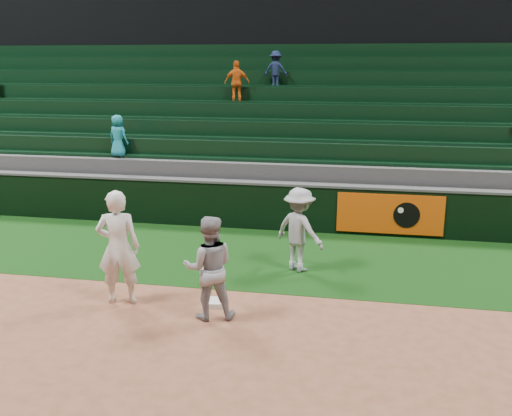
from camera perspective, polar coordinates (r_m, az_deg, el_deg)
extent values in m
plane|color=brown|center=(10.23, -3.23, -10.23)|extent=(70.00, 70.00, 0.00)
cube|color=black|center=(12.95, -0.01, -4.77)|extent=(36.00, 4.20, 0.01)
cube|color=black|center=(26.61, 6.17, 18.09)|extent=(40.00, 12.00, 12.00)
cube|color=silver|center=(10.47, -3.97, -9.39)|extent=(0.41, 0.41, 0.08)
imported|color=white|center=(10.49, -13.61, -3.84)|extent=(0.86, 0.67, 2.09)
imported|color=#93949C|center=(9.67, -4.71, -5.97)|extent=(1.03, 0.90, 1.80)
imported|color=#9FA1AC|center=(11.83, 4.34, -2.18)|extent=(1.31, 1.15, 1.76)
cube|color=black|center=(14.85, 1.59, 0.15)|extent=(36.00, 0.35, 1.20)
cube|color=#D84C0A|center=(14.50, 13.24, -0.59)|extent=(2.60, 0.05, 1.00)
cylinder|color=black|center=(14.50, 14.83, -0.69)|extent=(0.64, 0.02, 0.64)
cylinder|color=white|center=(14.44, 14.27, -0.23)|extent=(0.14, 0.02, 0.14)
cube|color=#424244|center=(14.71, 1.61, 2.49)|extent=(36.00, 0.40, 0.06)
cube|color=#363639|center=(15.49, 2.03, 1.60)|extent=(36.00, 0.85, 1.65)
cube|color=black|center=(15.54, 2.21, 5.68)|extent=(36.00, 0.14, 0.50)
cube|color=black|center=(15.41, 2.11, 4.81)|extent=(36.00, 0.45, 0.08)
cube|color=#363639|center=(16.27, 2.50, 3.03)|extent=(36.00, 0.85, 2.10)
cube|color=black|center=(16.31, 2.68, 7.68)|extent=(36.00, 0.14, 0.50)
cube|color=black|center=(16.17, 2.59, 6.87)|extent=(36.00, 0.45, 0.08)
cube|color=#363639|center=(17.05, 2.93, 4.32)|extent=(36.00, 0.85, 2.55)
cube|color=black|center=(17.10, 3.12, 9.51)|extent=(36.00, 0.14, 0.50)
cube|color=black|center=(16.96, 3.03, 8.75)|extent=(36.00, 0.45, 0.08)
cube|color=#363639|center=(17.85, 3.32, 5.50)|extent=(36.00, 0.85, 3.00)
cube|color=black|center=(17.91, 3.51, 11.16)|extent=(36.00, 0.14, 0.50)
cube|color=black|center=(17.76, 3.43, 10.46)|extent=(36.00, 0.45, 0.08)
cube|color=#363639|center=(18.65, 3.68, 6.58)|extent=(36.00, 0.85, 3.45)
cube|color=black|center=(18.74, 3.88, 12.68)|extent=(36.00, 0.14, 0.50)
cube|color=black|center=(18.58, 3.80, 12.02)|extent=(36.00, 0.45, 0.08)
cube|color=#363639|center=(19.46, 4.01, 7.57)|extent=(36.00, 0.85, 3.90)
cube|color=black|center=(19.57, 4.22, 14.06)|extent=(36.00, 0.14, 0.50)
cube|color=black|center=(19.41, 4.15, 13.44)|extent=(36.00, 0.45, 0.08)
cube|color=#363639|center=(20.27, 4.32, 8.48)|extent=(36.00, 0.85, 4.35)
cube|color=black|center=(20.42, 4.54, 15.33)|extent=(36.00, 0.14, 0.50)
cube|color=black|center=(20.25, 4.47, 14.75)|extent=(36.00, 0.45, 0.08)
imported|color=teal|center=(16.49, -13.64, 6.99)|extent=(0.65, 0.51, 1.18)
imported|color=#D85E14|center=(17.89, -1.92, 12.45)|extent=(0.80, 0.45, 1.29)
imported|color=#101938|center=(18.51, 2.00, 13.68)|extent=(0.76, 0.46, 1.14)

